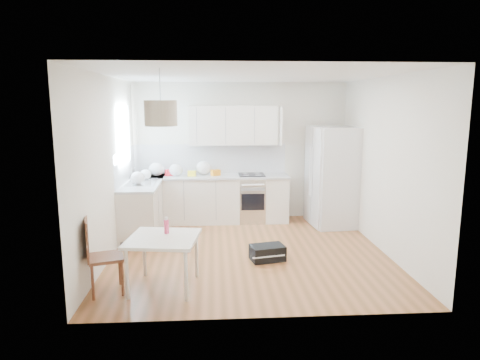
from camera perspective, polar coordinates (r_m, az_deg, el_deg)
The scene contains 29 objects.
floor at distance 6.80m, azimuth 1.20°, elevation -9.54°, with size 4.20×4.20×0.00m, color brown.
ceiling at distance 6.41m, azimuth 1.29°, elevation 13.81°, with size 4.20×4.20×0.00m, color white.
wall_back at distance 8.55m, azimuth 0.05°, elevation 3.84°, with size 4.20×4.20×0.00m, color silver.
wall_left at distance 6.63m, azimuth -17.16°, elevation 1.54°, with size 4.20×4.20×0.00m, color silver.
wall_right at distance 6.97m, azimuth 18.73°, elevation 1.85°, with size 4.20×4.20×0.00m, color silver.
window_glassblock at distance 7.70m, azimuth -15.26°, elevation 5.77°, with size 0.02×1.00×1.00m, color #BFE0F9.
cabinets_back at distance 8.38m, azimuth -3.92°, elevation -2.62°, with size 3.00×0.60×0.88m, color silver.
cabinets_left at distance 7.90m, azimuth -12.69°, elevation -3.65°, with size 0.60×1.80×0.88m, color silver.
counter_back at distance 8.29m, azimuth -3.96°, elevation 0.48°, with size 3.02×0.64×0.04m, color #ADAFB2.
counter_left at distance 7.81m, azimuth -12.82°, elevation -0.37°, with size 0.64×1.82×0.04m, color #ADAFB2.
backsplash_back at distance 8.54m, azimuth -3.98°, elevation 2.86°, with size 3.00×0.01×0.58m, color white.
backsplash_left at distance 7.81m, azimuth -15.04°, elevation 1.85°, with size 0.01×1.80×0.58m, color white.
upper_cabinets at distance 8.34m, azimuth -0.92°, elevation 7.30°, with size 1.70×0.32×0.75m, color silver.
range_oven at distance 8.42m, azimuth 1.54°, elevation -2.55°, with size 0.50×0.61×0.88m, color silver, non-canonical shape.
sink at distance 7.75m, azimuth -12.89°, elevation -0.32°, with size 0.50×0.80×0.16m, color silver, non-canonical shape.
refrigerator at distance 8.26m, azimuth 12.31°, elevation 0.47°, with size 0.89×0.93×1.87m, color silver, non-canonical shape.
dining_table at distance 5.45m, azimuth -10.22°, elevation -8.19°, with size 0.94×0.94×0.66m.
dining_chair at distance 5.52m, azimuth -17.47°, elevation -9.59°, with size 0.40×0.40×0.95m, color #472515, non-canonical shape.
drink_bottle at distance 5.54m, azimuth -9.78°, elevation -5.97°, with size 0.06×0.06×0.21m, color #F04273.
gym_bag at distance 6.44m, azimuth 3.68°, elevation -9.66°, with size 0.49×0.32×0.22m, color black.
pendant_lamp at distance 5.17m, azimuth -10.52°, elevation 8.75°, with size 0.38×0.38×0.30m, color #BEAD92.
grocery_bag_a at distance 8.34m, azimuth -11.10°, elevation 1.41°, with size 0.29×0.24×0.26m, color white.
grocery_bag_b at distance 8.28m, azimuth -8.52°, elevation 1.34°, with size 0.26×0.22×0.24m, color white.
grocery_bag_c at distance 8.34m, azimuth -4.85°, elevation 1.60°, with size 0.30×0.25×0.27m, color white.
grocery_bag_d at distance 8.01m, azimuth -12.48°, elevation 0.72°, with size 0.20×0.17×0.18m, color white.
grocery_bag_e at distance 7.55m, azimuth -13.48°, elevation 0.27°, with size 0.24×0.21×0.22m, color white.
snack_orange at distance 8.26m, azimuth -3.26°, elevation 0.99°, with size 0.17×0.10×0.12m, color orange.
snack_yellow at distance 8.23m, azimuth -6.44°, elevation 0.87°, with size 0.15×0.09×0.10m, color yellow.
snack_red at distance 8.34m, azimuth -9.31°, elevation 0.98°, with size 0.17×0.11×0.12m, color red.
Camera 1 is at (-0.54, -6.38, 2.29)m, focal length 32.00 mm.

